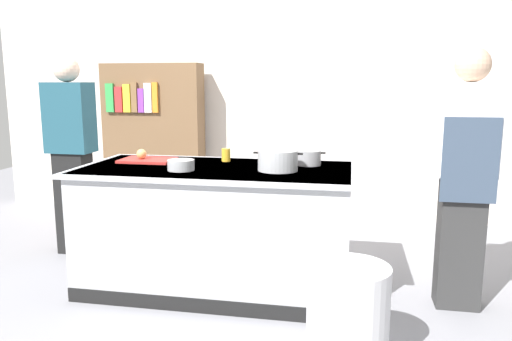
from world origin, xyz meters
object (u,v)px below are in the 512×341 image
object	(u,v)px
onion	(142,154)
person_chef	(465,174)
mixing_bowl	(181,165)
trash_bin	(348,316)
sauce_pan	(308,158)
bookshelf	(154,141)
juice_cup	(226,155)
person_guest	(72,151)
stock_pot	(278,160)

from	to	relation	value
onion	person_chef	size ratio (longest dim) A/B	0.04
mixing_bowl	trash_bin	bearing A→B (deg)	-31.74
sauce_pan	mixing_bowl	xyz separation A→B (m)	(-0.85, -0.39, -0.02)
bookshelf	juice_cup	bearing A→B (deg)	-51.35
juice_cup	trash_bin	world-z (taller)	juice_cup
sauce_pan	juice_cup	world-z (taller)	sauce_pan
mixing_bowl	trash_bin	xyz separation A→B (m)	(1.16, -0.72, -0.66)
onion	person_chef	xyz separation A→B (m)	(2.31, -0.16, -0.04)
person_guest	bookshelf	distance (m)	1.31
mixing_bowl	person_chef	world-z (taller)	person_chef
juice_cup	person_guest	distance (m)	1.47
person_chef	person_guest	bearing A→B (deg)	92.19
bookshelf	mixing_bowl	bearing A→B (deg)	-62.89
mixing_bowl	person_chef	distance (m)	1.89
sauce_pan	stock_pot	bearing A→B (deg)	-125.07
onion	bookshelf	xyz separation A→B (m)	(-0.58, 1.65, -0.10)
sauce_pan	trash_bin	bearing A→B (deg)	-74.11
person_chef	stock_pot	bearing A→B (deg)	103.21
mixing_bowl	person_guest	size ratio (longest dim) A/B	0.11
person_guest	person_chef	bearing A→B (deg)	80.30
person_guest	juice_cup	bearing A→B (deg)	80.64
juice_cup	stock_pot	bearing A→B (deg)	-35.72
stock_pot	sauce_pan	bearing A→B (deg)	54.93
onion	bookshelf	bearing A→B (deg)	109.31
juice_cup	sauce_pan	bearing A→B (deg)	-4.84
sauce_pan	bookshelf	bearing A→B (deg)	139.61
person_chef	bookshelf	distance (m)	3.41
trash_bin	bookshelf	bearing A→B (deg)	128.95
sauce_pan	person_guest	xyz separation A→B (m)	(-2.08, 0.29, -0.04)
juice_cup	person_chef	distance (m)	1.70
person_chef	bookshelf	size ratio (longest dim) A/B	1.01
stock_pot	juice_cup	size ratio (longest dim) A/B	3.42
stock_pot	person_chef	world-z (taller)	person_chef
juice_cup	mixing_bowl	bearing A→B (deg)	-115.81
mixing_bowl	juice_cup	world-z (taller)	juice_cup
trash_bin	mixing_bowl	bearing A→B (deg)	148.26
person_guest	bookshelf	xyz separation A→B (m)	(0.23, 1.29, -0.06)
stock_pot	mixing_bowl	distance (m)	0.67
stock_pot	person_guest	xyz separation A→B (m)	(-1.89, 0.55, -0.06)
sauce_pan	person_guest	size ratio (longest dim) A/B	0.14
mixing_bowl	person_chef	bearing A→B (deg)	4.57
stock_pot	person_chef	xyz separation A→B (m)	(1.23, 0.03, -0.06)
sauce_pan	person_chef	world-z (taller)	person_chef
person_chef	trash_bin	bearing A→B (deg)	151.93
mixing_bowl	bookshelf	xyz separation A→B (m)	(-1.00, 1.96, -0.08)
juice_cup	bookshelf	world-z (taller)	bookshelf
sauce_pan	mixing_bowl	bearing A→B (deg)	-155.51
stock_pot	onion	bearing A→B (deg)	169.81
trash_bin	juice_cup	bearing A→B (deg)	129.33
trash_bin	person_guest	xyz separation A→B (m)	(-2.40, 1.39, 0.63)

